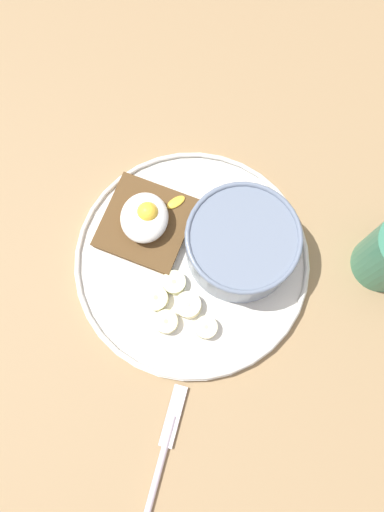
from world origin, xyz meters
TOP-DOWN VIEW (x-y plane):
  - ground_plane at (0.00, 0.00)cm, footprint 120.00×120.00cm
  - plate at (0.00, 0.00)cm, footprint 29.02×29.02cm
  - oatmeal_bowl at (1.63, -5.71)cm, footprint 13.36×13.36cm
  - toast_slice at (4.09, 6.06)cm, footprint 12.94×12.94cm
  - poached_egg at (4.17, 5.97)cm, footprint 7.23×7.79cm
  - banana_slice_front at (-5.74, -0.16)cm, footprint 4.26×4.31cm
  - banana_slice_left at (-7.93, 2.45)cm, footprint 3.47×3.43cm
  - banana_slice_back at (-8.22, -2.29)cm, footprint 3.37×3.34cm
  - banana_slice_right at (-3.11, 1.93)cm, footprint 3.84×3.83cm
  - banana_slice_inner at (-5.19, 3.91)cm, footprint 4.29×4.27cm
  - knife at (-22.08, 1.42)cm, footprint 14.41×3.89cm

SIDE VIEW (x-z plane):
  - ground_plane at x=0.00cm, z-range 0.00..2.00cm
  - knife at x=-22.08cm, z-range 2.00..2.80cm
  - plate at x=0.00cm, z-range 2.00..3.60cm
  - banana_slice_right at x=-3.11cm, z-range 2.97..4.28cm
  - banana_slice_left at x=-7.93cm, z-range 2.97..4.39cm
  - banana_slice_back at x=-8.22cm, z-range 2.97..4.40cm
  - banana_slice_inner at x=-5.19cm, z-range 2.92..4.48cm
  - banana_slice_front at x=-5.74cm, z-range 2.92..4.50cm
  - toast_slice at x=4.09cm, z-range 3.08..4.42cm
  - poached_egg at x=4.17cm, z-range 4.06..7.79cm
  - oatmeal_bowl at x=1.63cm, z-range 2.92..9.23cm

